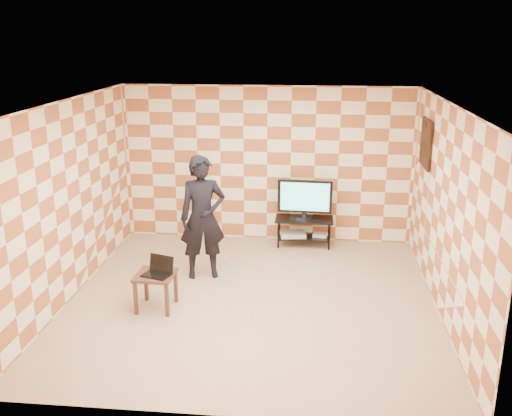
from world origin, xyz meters
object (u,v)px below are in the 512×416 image
object	(u,v)px
tv	(305,197)
person	(203,218)
tv_stand	(304,226)
side_table	(155,280)

from	to	relation	value
tv	person	distance (m)	2.05
tv_stand	tv	world-z (taller)	tv
tv	person	xyz separation A→B (m)	(-1.48, -1.42, 0.06)
tv	side_table	bearing A→B (deg)	-126.98
side_table	person	xyz separation A→B (m)	(0.43, 1.12, 0.52)
person	side_table	bearing A→B (deg)	-127.11
tv_stand	tv	bearing A→B (deg)	-87.30
tv_stand	side_table	bearing A→B (deg)	-126.94
person	tv_stand	bearing A→B (deg)	28.08
tv	side_table	size ratio (longest dim) A/B	1.77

